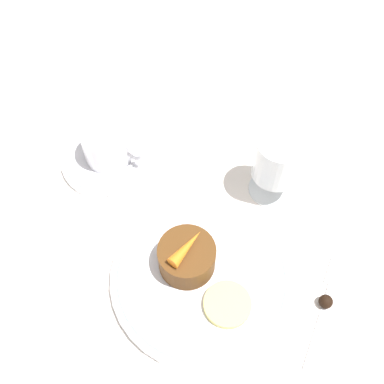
{
  "coord_description": "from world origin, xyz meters",
  "views": [
    {
      "loc": [
        0.08,
        -0.27,
        0.6
      ],
      "look_at": [
        -0.07,
        0.06,
        0.04
      ],
      "focal_mm": 42.0,
      "sensor_mm": 36.0,
      "label": 1
    }
  ],
  "objects_px": {
    "dessert_cake": "(187,257)",
    "fork": "(328,296)",
    "coffee_cup": "(107,143)",
    "dinner_plate": "(201,276)",
    "wine_glass": "(278,162)"
  },
  "relations": [
    {
      "from": "fork",
      "to": "dessert_cake",
      "type": "bearing_deg",
      "value": -167.73
    },
    {
      "from": "coffee_cup",
      "to": "dessert_cake",
      "type": "bearing_deg",
      "value": -32.09
    },
    {
      "from": "coffee_cup",
      "to": "wine_glass",
      "type": "height_order",
      "value": "wine_glass"
    },
    {
      "from": "dessert_cake",
      "to": "fork",
      "type": "bearing_deg",
      "value": 12.27
    },
    {
      "from": "wine_glass",
      "to": "dessert_cake",
      "type": "xyz_separation_m",
      "value": [
        -0.06,
        -0.18,
        -0.04
      ]
    },
    {
      "from": "dinner_plate",
      "to": "dessert_cake",
      "type": "height_order",
      "value": "dessert_cake"
    },
    {
      "from": "dinner_plate",
      "to": "coffee_cup",
      "type": "height_order",
      "value": "coffee_cup"
    },
    {
      "from": "coffee_cup",
      "to": "fork",
      "type": "height_order",
      "value": "coffee_cup"
    },
    {
      "from": "dinner_plate",
      "to": "fork",
      "type": "height_order",
      "value": "dinner_plate"
    },
    {
      "from": "coffee_cup",
      "to": "fork",
      "type": "bearing_deg",
      "value": -11.75
    },
    {
      "from": "coffee_cup",
      "to": "dessert_cake",
      "type": "relative_size",
      "value": 1.31
    },
    {
      "from": "wine_glass",
      "to": "fork",
      "type": "height_order",
      "value": "wine_glass"
    },
    {
      "from": "fork",
      "to": "wine_glass",
      "type": "bearing_deg",
      "value": 134.06
    },
    {
      "from": "coffee_cup",
      "to": "wine_glass",
      "type": "xyz_separation_m",
      "value": [
        0.26,
        0.05,
        0.03
      ]
    },
    {
      "from": "fork",
      "to": "dessert_cake",
      "type": "height_order",
      "value": "dessert_cake"
    }
  ]
}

